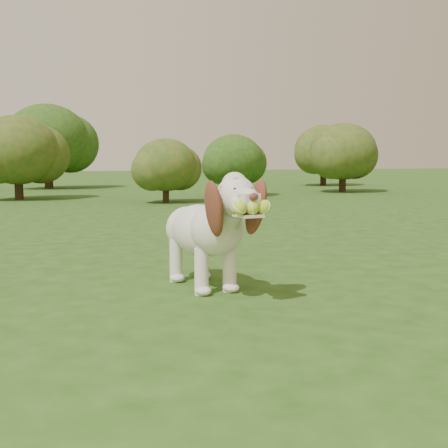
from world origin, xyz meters
name	(u,v)px	position (x,y,z in m)	size (l,w,h in m)	color
ground	(237,300)	(0.00, 0.00, 0.00)	(80.00, 80.00, 0.00)	#204213
dog	(208,227)	(-0.06, 0.33, 0.40)	(0.42, 1.16, 0.76)	silver
shrub_c	(166,165)	(1.83, 7.47, 0.73)	(1.19, 1.19, 1.24)	#382314
shrub_i	(47,139)	(0.27, 13.96, 1.42)	(2.33, 2.33, 2.42)	#382314
shrub_b	(17,150)	(-0.76, 9.47, 1.03)	(1.69, 1.69, 1.75)	#382314
shrub_f	(343,152)	(7.08, 9.21, 1.04)	(1.70, 1.70, 1.77)	#382314
shrub_d	(233,160)	(3.83, 8.79, 0.83)	(1.36, 1.36, 1.40)	#382314
shrub_h	(324,150)	(8.68, 12.59, 1.15)	(1.88, 1.88, 1.95)	#382314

